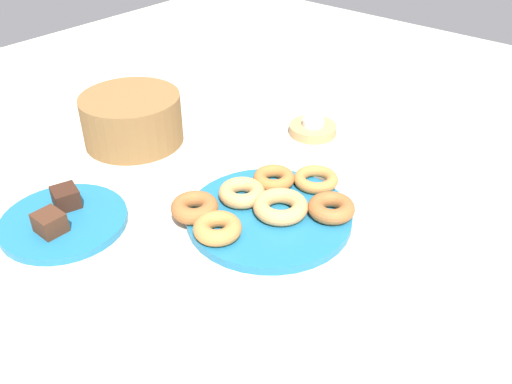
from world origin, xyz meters
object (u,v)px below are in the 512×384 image
(donut_5, at_px, (274,178))
(candle_holder, at_px, (313,129))
(donut_1, at_px, (217,228))
(donut_4, at_px, (331,208))
(cake_plate, at_px, (64,221))
(donut_0, at_px, (280,207))
(brownie_far, at_px, (66,197))
(tealight, at_px, (313,122))
(basket, at_px, (132,119))
(donut_2, at_px, (241,193))
(donut_3, at_px, (195,207))
(donut_6, at_px, (316,179))
(brownie_near, at_px, (50,223))
(donut_plate, at_px, (269,216))

(donut_5, relative_size, candle_holder, 0.73)
(donut_1, distance_m, donut_4, 0.20)
(donut_5, relative_size, cake_plate, 0.36)
(donut_0, height_order, donut_4, same)
(brownie_far, distance_m, tealight, 0.55)
(brownie_far, bearing_deg, basket, 25.22)
(donut_2, distance_m, candle_holder, 0.32)
(donut_3, bearing_deg, brownie_far, 123.10)
(donut_6, bearing_deg, donut_4, -129.14)
(donut_3, xyz_separation_m, brownie_near, (-0.19, 0.15, 0.00))
(donut_3, xyz_separation_m, donut_5, (0.17, -0.04, -0.00))
(tealight, bearing_deg, donut_5, -161.98)
(donut_6, xyz_separation_m, candle_holder, (0.19, 0.14, -0.02))
(donut_2, distance_m, brownie_near, 0.33)
(brownie_far, relative_size, candle_holder, 0.44)
(donut_plate, xyz_separation_m, donut_5, (0.08, 0.05, 0.02))
(donut_3, distance_m, donut_6, 0.24)
(donut_plate, xyz_separation_m, donut_3, (-0.09, 0.09, 0.02))
(donut_3, distance_m, brownie_far, 0.23)
(donut_4, height_order, brownie_far, brownie_far)
(cake_plate, height_order, basket, basket)
(cake_plate, bearing_deg, donut_2, -39.64)
(donut_6, bearing_deg, donut_0, -177.02)
(donut_5, height_order, brownie_far, brownie_far)
(donut_plate, bearing_deg, donut_6, -4.81)
(cake_plate, height_order, candle_holder, candle_holder)
(donut_1, height_order, brownie_near, brownie_near)
(brownie_far, bearing_deg, brownie_near, -143.97)
(cake_plate, xyz_separation_m, candle_holder, (0.56, -0.14, 0.00))
(donut_6, distance_m, tealight, 0.23)
(donut_4, height_order, candle_holder, donut_4)
(brownie_near, height_order, brownie_far, same)
(donut_4, distance_m, cake_plate, 0.47)
(donut_3, height_order, cake_plate, donut_3)
(donut_1, xyz_separation_m, donut_4, (0.17, -0.11, -0.00))
(donut_1, distance_m, candle_holder, 0.43)
(donut_6, distance_m, brownie_far, 0.46)
(donut_3, height_order, basket, basket)
(tealight, bearing_deg, donut_6, -143.45)
(donut_0, xyz_separation_m, donut_6, (0.12, 0.01, -0.00))
(donut_2, bearing_deg, donut_6, -29.94)
(donut_4, relative_size, tealight, 1.72)
(donut_1, height_order, cake_plate, donut_1)
(donut_4, relative_size, candle_holder, 0.77)
(donut_1, height_order, donut_4, same)
(donut_3, distance_m, cake_plate, 0.23)
(donut_5, height_order, brownie_near, brownie_near)
(donut_1, height_order, candle_holder, donut_1)
(donut_2, height_order, donut_5, donut_2)
(donut_plate, relative_size, brownie_far, 6.26)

